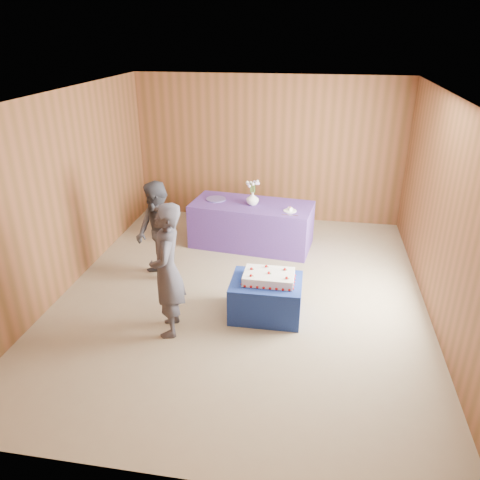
% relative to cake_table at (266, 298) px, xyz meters
% --- Properties ---
extents(ground, '(6.00, 6.00, 0.00)m').
position_rel_cake_table_xyz_m(ground, '(-0.38, 0.43, -0.25)').
color(ground, gray).
rests_on(ground, ground).
extents(room_shell, '(5.04, 6.04, 2.72)m').
position_rel_cake_table_xyz_m(room_shell, '(-0.38, 0.43, 1.55)').
color(room_shell, brown).
rests_on(room_shell, ground).
extents(cake_table, '(0.90, 0.71, 0.50)m').
position_rel_cake_table_xyz_m(cake_table, '(0.00, 0.00, 0.00)').
color(cake_table, navy).
rests_on(cake_table, ground).
extents(serving_table, '(2.09, 1.13, 0.75)m').
position_rel_cake_table_xyz_m(serving_table, '(-0.50, 2.11, 0.12)').
color(serving_table, '#523187').
rests_on(serving_table, ground).
extents(sheet_cake, '(0.67, 0.46, 0.15)m').
position_rel_cake_table_xyz_m(sheet_cake, '(0.03, 0.00, 0.31)').
color(sheet_cake, white).
rests_on(sheet_cake, cake_table).
extents(vase, '(0.26, 0.26, 0.21)m').
position_rel_cake_table_xyz_m(vase, '(-0.48, 2.07, 0.61)').
color(vase, white).
rests_on(vase, serving_table).
extents(flower_spray, '(0.22, 0.23, 0.17)m').
position_rel_cake_table_xyz_m(flower_spray, '(-0.48, 2.07, 0.86)').
color(flower_spray, '#3E712D').
rests_on(flower_spray, vase).
extents(platter, '(0.46, 0.46, 0.02)m').
position_rel_cake_table_xyz_m(platter, '(-1.13, 2.21, 0.51)').
color(platter, '#53468D').
rests_on(platter, serving_table).
extents(plate, '(0.28, 0.28, 0.01)m').
position_rel_cake_table_xyz_m(plate, '(0.16, 1.87, 0.51)').
color(plate, white).
rests_on(plate, serving_table).
extents(cake_slice, '(0.08, 0.08, 0.07)m').
position_rel_cake_table_xyz_m(cake_slice, '(0.16, 1.87, 0.54)').
color(cake_slice, white).
rests_on(cake_slice, plate).
extents(knife, '(0.26, 0.04, 0.00)m').
position_rel_cake_table_xyz_m(knife, '(0.17, 1.69, 0.50)').
color(knife, silver).
rests_on(knife, serving_table).
extents(guest_left, '(0.52, 0.68, 1.67)m').
position_rel_cake_table_xyz_m(guest_left, '(-1.12, -0.54, 0.59)').
color(guest_left, '#393842').
rests_on(guest_left, ground).
extents(guest_right, '(0.92, 0.92, 1.51)m').
position_rel_cake_table_xyz_m(guest_right, '(-1.63, 0.64, 0.51)').
color(guest_right, '#373943').
rests_on(guest_right, ground).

